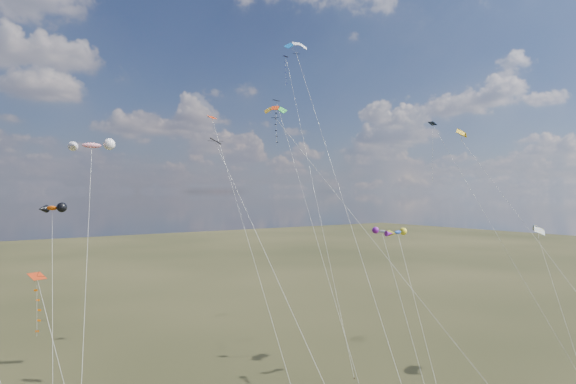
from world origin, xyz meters
TOP-DOWN VIEW (x-y plane):
  - diamond_black_high at (7.47, 30.29)m, footprint 3.15×18.97m
  - diamond_navy_tall at (13.44, 36.34)m, footprint 8.93×24.56m
  - diamond_black_mid at (-10.47, 7.95)m, footprint 3.21×16.96m
  - diamond_red_low at (-22.65, 19.19)m, footprint 2.55×8.63m
  - diamond_navy_right at (18.79, 14.35)m, footprint 7.34×13.71m
  - diamond_orange_center at (-4.18, 21.64)m, footprint 1.25×18.03m
  - parafoil_yellow at (20.95, 12.66)m, footprint 2.85×21.85m
  - parafoil_blue_white at (4.34, 22.40)m, footprint 7.80×25.00m
  - parafoil_striped at (23.85, 5.21)m, footprint 5.97×8.64m
  - parafoil_tricolor at (-0.62, 19.14)m, footprint 12.43×20.66m
  - novelty_orange_black at (-19.45, 31.11)m, footprint 3.80×15.12m
  - novelty_white_purple at (7.81, 12.56)m, footprint 4.09×10.74m
  - novelty_redwhite_stripe at (-16.77, 26.72)m, footprint 6.92×16.92m
  - novelty_blue_yellow at (11.16, 13.56)m, footprint 6.58×10.85m

SIDE VIEW (x-z plane):
  - diamond_red_low at x=-22.65m, z-range 3.60..16.35m
  - novelty_blue_yellow at x=11.16m, z-range 7.07..22.22m
  - novelty_white_purple at x=7.81m, z-range 7.23..22.61m
  - parafoil_striped at x=23.85m, z-range 7.22..23.15m
  - diamond_black_mid at x=-10.47m, z-range 5.43..28.68m
  - novelty_orange_black at x=-19.45m, z-range 8.36..26.31m
  - diamond_orange_center at x=-4.18m, z-range 5.37..32.79m
  - diamond_navy_right at x=18.79m, z-range 9.02..36.19m
  - novelty_redwhite_stripe at x=-16.77m, z-range 11.33..35.46m
  - parafoil_yellow at x=20.95m, z-range 12.59..39.33m
  - diamond_black_high at x=7.47m, z-range 10.97..42.05m
  - parafoil_tricolor at x=-0.62m, z-range 13.28..41.42m
  - diamond_navy_tall at x=13.44m, z-range 14.06..53.43m
  - parafoil_blue_white at x=4.34m, z-range 17.31..53.67m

